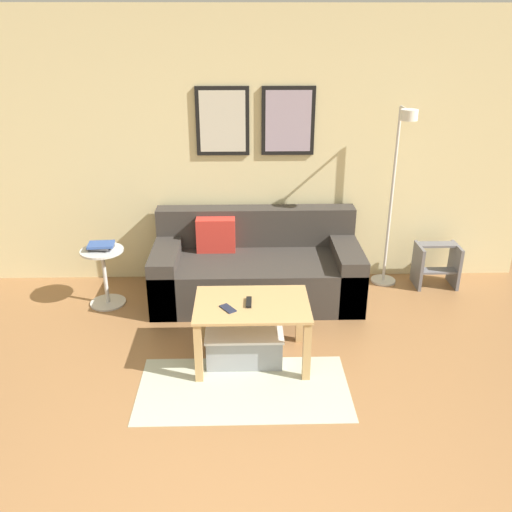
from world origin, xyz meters
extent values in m
cube|color=beige|center=(0.00, 3.50, 1.27)|extent=(5.60, 0.06, 2.55)
cube|color=black|center=(-0.14, 3.45, 1.57)|extent=(0.49, 0.02, 0.62)
cube|color=beige|center=(-0.14, 3.44, 1.57)|extent=(0.42, 0.01, 0.55)
cube|color=black|center=(0.46, 3.45, 1.57)|extent=(0.49, 0.02, 0.62)
cube|color=#A393A8|center=(0.46, 3.44, 1.57)|extent=(0.42, 0.01, 0.55)
cube|color=#B2B79E|center=(0.03, 1.60, 0.00)|extent=(1.50, 0.76, 0.01)
cube|color=#38332D|center=(0.16, 2.98, 0.21)|extent=(1.89, 0.89, 0.41)
cube|color=#38332D|center=(0.16, 3.33, 0.59)|extent=(1.89, 0.20, 0.37)
cube|color=#38332D|center=(-0.67, 2.98, 0.27)|extent=(0.24, 0.89, 0.53)
cube|color=#38332D|center=(0.98, 2.98, 0.27)|extent=(0.24, 0.89, 0.53)
cube|color=red|center=(-0.22, 3.16, 0.57)|extent=(0.36, 0.14, 0.32)
cube|color=tan|center=(0.09, 1.96, 0.48)|extent=(0.85, 0.58, 0.02)
cube|color=tan|center=(-0.29, 1.71, 0.24)|extent=(0.06, 0.06, 0.47)
cube|color=tan|center=(0.48, 1.71, 0.24)|extent=(0.06, 0.06, 0.47)
cube|color=tan|center=(-0.29, 2.22, 0.24)|extent=(0.06, 0.06, 0.47)
cube|color=tan|center=(0.48, 2.22, 0.24)|extent=(0.06, 0.06, 0.47)
cube|color=gray|center=(0.03, 1.97, 0.12)|extent=(0.56, 0.35, 0.24)
cube|color=silver|center=(0.03, 1.97, 0.25)|extent=(0.59, 0.37, 0.02)
cylinder|color=silver|center=(1.44, 3.30, 0.01)|extent=(0.24, 0.24, 0.02)
cylinder|color=silver|center=(1.44, 3.30, 0.87)|extent=(0.03, 0.03, 1.69)
cylinder|color=silver|center=(1.44, 3.17, 1.71)|extent=(0.02, 0.26, 0.02)
cylinder|color=white|center=(1.44, 3.04, 1.68)|extent=(0.15, 0.15, 0.09)
cylinder|color=silver|center=(-1.23, 2.90, 0.01)|extent=(0.32, 0.32, 0.01)
cylinder|color=silver|center=(-1.23, 2.90, 0.27)|extent=(0.04, 0.04, 0.51)
cylinder|color=silver|center=(-1.23, 2.90, 0.53)|extent=(0.38, 0.38, 0.02)
cube|color=#4C4C51|center=(-1.23, 2.93, 0.55)|extent=(0.21, 0.16, 0.02)
cube|color=#4C4C51|center=(-1.24, 2.91, 0.56)|extent=(0.22, 0.17, 0.02)
cube|color=#335199|center=(-1.23, 2.91, 0.58)|extent=(0.24, 0.18, 0.02)
cube|color=black|center=(0.07, 1.96, 0.50)|extent=(0.05, 0.15, 0.02)
cube|color=#1E2338|center=(-0.08, 1.88, 0.49)|extent=(0.13, 0.15, 0.01)
cube|color=slate|center=(1.74, 3.21, 0.21)|extent=(0.03, 0.29, 0.42)
cube|color=slate|center=(2.10, 3.21, 0.21)|extent=(0.03, 0.29, 0.42)
cube|color=slate|center=(1.92, 3.16, 0.18)|extent=(0.34, 0.13, 0.02)
cube|color=slate|center=(1.92, 3.26, 0.41)|extent=(0.34, 0.13, 0.02)
camera|label=1|loc=(0.03, -1.56, 2.40)|focal=38.00mm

